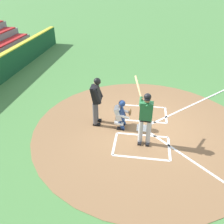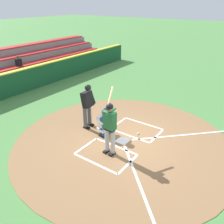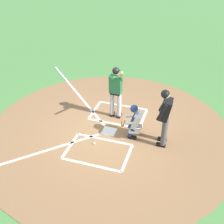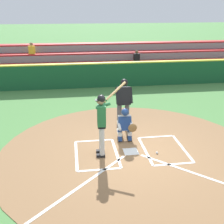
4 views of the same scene
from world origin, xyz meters
The scene contains 7 objects.
ground_plane centered at (0.00, 0.00, 0.00)m, with size 120.00×120.00×0.00m, color #4C8442.
dirt_circle centered at (0.00, 0.00, 0.01)m, with size 8.00×8.00×0.01m, color olive.
home_plate_and_chalk centered at (0.00, 0.88, 0.01)m, with size 7.93×4.91×0.01m.
batter centered at (0.88, 0.05, 1.10)m, with size 0.96×0.67×2.13m.
catcher centered at (0.04, -0.80, 0.59)m, with size 0.59×0.61×1.13m.
plate_umpire centered at (-0.08, -1.73, 1.08)m, with size 0.59×0.43×1.86m.
baseball centered at (-0.75, 0.23, 0.04)m, with size 0.07×0.07×0.07m, color white.
Camera 3 is at (-7.24, -2.43, 5.77)m, focal length 47.03 mm.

